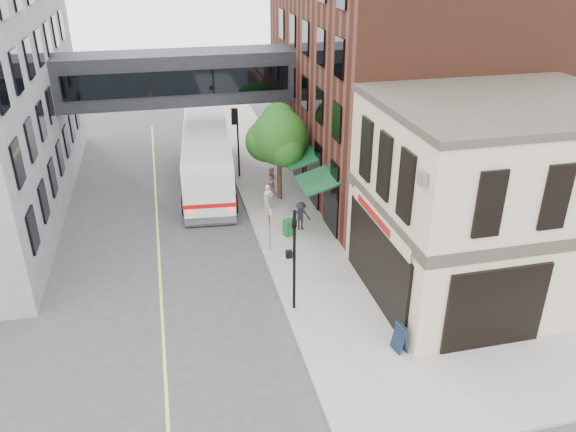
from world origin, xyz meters
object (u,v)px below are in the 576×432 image
bus (207,154)px  newspaper_box (288,228)px  pedestrian_a (268,198)px  pedestrian_c (301,216)px  pedestrian_b (273,181)px  sandwich_board (400,338)px

bus → newspaper_box: 9.13m
bus → pedestrian_a: (2.84, -5.23, -1.01)m
pedestrian_a → pedestrian_c: bearing=-67.3°
bus → pedestrian_c: bearing=-63.0°
pedestrian_b → pedestrian_c: bearing=-94.5°
bus → pedestrian_a: size_ratio=8.49×
newspaper_box → sandwich_board: bearing=-99.5°
newspaper_box → pedestrian_c: bearing=11.2°
bus → pedestrian_b: bearing=-39.9°
bus → pedestrian_a: bearing=-61.5°
pedestrian_c → pedestrian_b: bearing=99.3°
newspaper_box → sandwich_board: (1.98, -9.82, 0.12)m
pedestrian_c → sandwich_board: pedestrian_c is taller
pedestrian_a → pedestrian_b: (0.72, 2.26, 0.05)m
bus → sandwich_board: bus is taller
bus → pedestrian_b: (3.56, -2.97, -0.96)m
bus → pedestrian_c: size_ratio=8.27×
pedestrian_c → newspaper_box: 1.00m
sandwich_board → bus: bearing=95.9°
bus → sandwich_board: (5.22, -18.25, -1.22)m
pedestrian_b → newspaper_box: 5.48m
pedestrian_b → newspaper_box: pedestrian_b is taller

